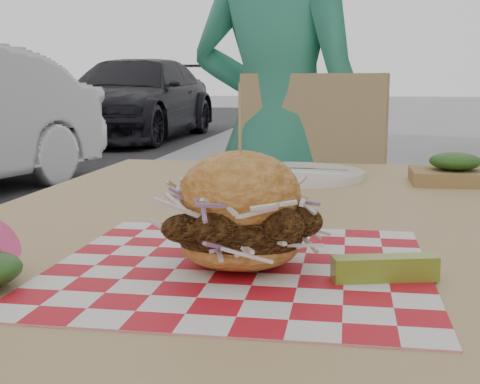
{
  "coord_description": "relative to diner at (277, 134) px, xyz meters",
  "views": [
    {
      "loc": [
        -0.21,
        -0.95,
        0.93
      ],
      "look_at": [
        -0.32,
        -0.33,
        0.82
      ],
      "focal_mm": 50.0,
      "sensor_mm": 36.0,
      "label": 1
    }
  ],
  "objects": [
    {
      "name": "kraft_tray",
      "position": [
        0.4,
        -0.75,
        -0.0
      ],
      "size": [
        0.15,
        0.12,
        0.06
      ],
      "color": "olive",
      "rests_on": "patio_table"
    },
    {
      "name": "place_setting",
      "position": [
        0.11,
        -0.73,
        -0.02
      ],
      "size": [
        0.27,
        0.27,
        0.02
      ],
      "color": "white",
      "rests_on": "patio_table"
    },
    {
      "name": "patio_chair",
      "position": [
        0.13,
        -0.18,
        -0.22
      ],
      "size": [
        0.51,
        0.51,
        0.95
      ],
      "rotation": [
        0.0,
        0.0,
        -0.23
      ],
      "color": "tan",
      "rests_on": "ground"
    },
    {
      "name": "pickle_spear",
      "position": [
        0.25,
        -1.37,
        -0.01
      ],
      "size": [
        0.1,
        0.05,
        0.02
      ],
      "primitive_type": "cube",
      "rotation": [
        0.0,
        0.0,
        0.26
      ],
      "color": "olive",
      "rests_on": "paper_liner"
    },
    {
      "name": "car_dark",
      "position": [
        -3.18,
        8.33,
        -0.13
      ],
      "size": [
        1.95,
        4.48,
        1.28
      ],
      "primitive_type": "imported",
      "rotation": [
        0.0,
        0.0,
        -0.04
      ],
      "color": "black",
      "rests_on": "ground"
    },
    {
      "name": "diner",
      "position": [
        0.0,
        0.0,
        0.0
      ],
      "size": [
        0.65,
        0.53,
        1.55
      ],
      "primitive_type": "imported",
      "rotation": [
        0.0,
        0.0,
        2.81
      ],
      "color": "#2E8668",
      "rests_on": "ground"
    },
    {
      "name": "paper_liner",
      "position": [
        0.11,
        -1.35,
        -0.02
      ],
      "size": [
        0.36,
        0.36,
        0.0
      ],
      "primitive_type": "cube",
      "color": "red",
      "rests_on": "patio_table"
    },
    {
      "name": "sandwich",
      "position": [
        0.11,
        -1.35,
        0.03
      ],
      "size": [
        0.15,
        0.15,
        0.18
      ],
      "color": "#D0843A",
      "rests_on": "paper_liner"
    },
    {
      "name": "patio_table",
      "position": [
        0.11,
        -1.09,
        -0.1
      ],
      "size": [
        0.8,
        1.2,
        0.75
      ],
      "color": "tan",
      "rests_on": "ground"
    }
  ]
}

